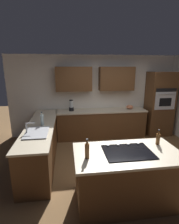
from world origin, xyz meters
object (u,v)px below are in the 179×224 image
object	(u,v)px
second_bottle	(158,139)
dish_soap_bottle	(42,120)
cooktop	(128,152)
oil_bottle	(87,150)
mixing_bowl	(130,107)
blender	(71,106)
wall_oven	(159,104)
sink_unit	(36,132)

from	to	relation	value
second_bottle	dish_soap_bottle	bearing A→B (deg)	-31.86
cooktop	oil_bottle	size ratio (longest dim) A/B	2.48
dish_soap_bottle	oil_bottle	xyz separation A→B (m)	(-0.85, 1.62, -0.01)
mixing_bowl	dish_soap_bottle	xyz separation A→B (m)	(2.62, 1.29, 0.07)
dish_soap_bottle	oil_bottle	size ratio (longest dim) A/B	1.07
blender	mixing_bowl	bearing A→B (deg)	180.00
blender	second_bottle	world-z (taller)	blender
dish_soap_bottle	second_bottle	world-z (taller)	dish_soap_bottle
wall_oven	blender	world-z (taller)	wall_oven
wall_oven	oil_bottle	world-z (taller)	wall_oven
sink_unit	oil_bottle	distance (m)	1.46
wall_oven	sink_unit	distance (m)	4.07
mixing_bowl	oil_bottle	xyz separation A→B (m)	(1.77, 2.91, 0.06)
cooktop	mixing_bowl	world-z (taller)	mixing_bowl
mixing_bowl	sink_unit	bearing A→B (deg)	33.48
wall_oven	oil_bottle	xyz separation A→B (m)	(2.77, 2.87, -0.02)
cooktop	blender	distance (m)	2.93
sink_unit	second_bottle	xyz separation A→B (m)	(-2.19, 0.85, 0.09)
second_bottle	mixing_bowl	bearing A→B (deg)	-100.51
cooktop	wall_oven	bearing A→B (deg)	-127.14
dish_soap_bottle	mixing_bowl	bearing A→B (deg)	-153.76
sink_unit	second_bottle	world-z (taller)	second_bottle
wall_oven	dish_soap_bottle	xyz separation A→B (m)	(3.62, 1.25, -0.01)
cooktop	mixing_bowl	xyz separation A→B (m)	(-1.10, -2.81, 0.06)
blender	oil_bottle	world-z (taller)	blender
mixing_bowl	cooktop	bearing A→B (deg)	68.63
cooktop	oil_bottle	xyz separation A→B (m)	(0.67, 0.10, 0.12)
cooktop	dish_soap_bottle	world-z (taller)	dish_soap_bottle
blender	sink_unit	bearing A→B (deg)	66.27
cooktop	blender	size ratio (longest dim) A/B	2.19
dish_soap_bottle	second_bottle	bearing A→B (deg)	148.14
sink_unit	cooktop	size ratio (longest dim) A/B	0.92
wall_oven	second_bottle	world-z (taller)	wall_oven
second_bottle	oil_bottle	bearing A→B (deg)	12.91
wall_oven	blender	size ratio (longest dim) A/B	5.99
sink_unit	cooktop	world-z (taller)	sink_unit
mixing_bowl	oil_bottle	world-z (taller)	oil_bottle
wall_oven	mixing_bowl	size ratio (longest dim) A/B	9.01
mixing_bowl	blender	bearing A→B (deg)	-0.00
blender	dish_soap_bottle	size ratio (longest dim) A/B	1.06
sink_unit	blender	xyz separation A→B (m)	(-0.78, -1.77, 0.13)
sink_unit	second_bottle	bearing A→B (deg)	158.90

